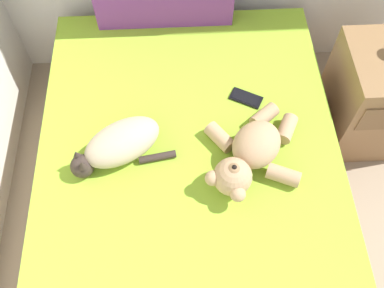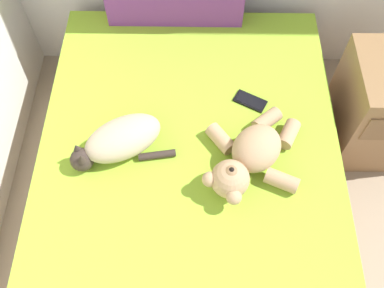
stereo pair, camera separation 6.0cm
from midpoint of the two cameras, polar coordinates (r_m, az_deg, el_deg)
bed at (r=2.03m, az=-1.07°, el=-6.37°), size 1.38×1.96×0.47m
cat at (r=1.82m, az=-10.76°, el=-0.12°), size 0.44×0.33×0.15m
teddy_bear at (r=1.77m, az=6.79°, el=-1.40°), size 0.44×0.49×0.17m
cell_phone at (r=2.01m, az=6.41°, el=6.14°), size 0.16×0.13×0.01m
nightstand at (r=2.41m, az=22.97°, el=5.76°), size 0.46×0.47×0.60m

